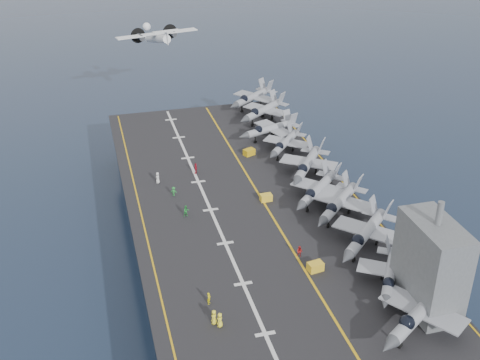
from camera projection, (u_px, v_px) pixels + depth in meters
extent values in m
plane|color=#142135|center=(246.00, 257.00, 103.32)|extent=(500.00, 500.00, 0.00)
cube|color=#56595E|center=(246.00, 233.00, 100.99)|extent=(36.00, 90.00, 10.00)
cube|color=black|center=(246.00, 206.00, 98.57)|extent=(38.00, 92.00, 0.40)
cube|color=gold|center=(264.00, 203.00, 99.15)|extent=(0.35, 90.00, 0.02)
cube|color=silver|center=(211.00, 210.00, 97.09)|extent=(0.50, 90.00, 0.02)
cube|color=gold|center=(142.00, 219.00, 94.57)|extent=(0.25, 90.00, 0.02)
cube|color=gold|center=(350.00, 191.00, 102.70)|extent=(0.25, 90.00, 0.02)
imported|color=yellow|center=(214.00, 317.00, 72.64)|extent=(1.40, 1.42, 2.00)
imported|color=#D9C809|center=(209.00, 298.00, 76.02)|extent=(1.10, 1.22, 1.69)
imported|color=#208D34|center=(186.00, 211.00, 94.88)|extent=(1.31, 1.04, 1.92)
imported|color=#1F8D31|center=(174.00, 191.00, 100.90)|extent=(1.15, 0.99, 1.62)
imported|color=red|center=(196.00, 168.00, 108.02)|extent=(1.18, 1.44, 2.06)
imported|color=silver|center=(158.00, 178.00, 104.79)|extent=(1.25, 1.46, 2.05)
imported|color=#B21919|center=(300.00, 251.00, 85.19)|extent=(1.22, 1.16, 1.70)
imported|color=yellow|center=(220.00, 320.00, 72.18)|extent=(1.40, 1.42, 2.00)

